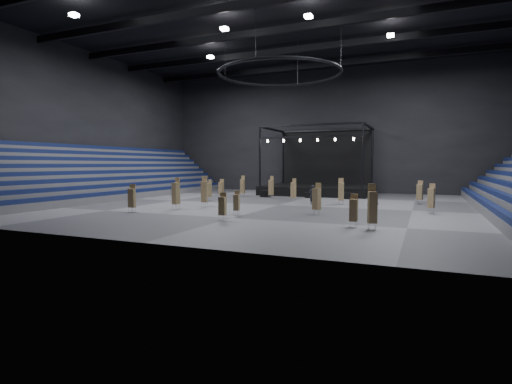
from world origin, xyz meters
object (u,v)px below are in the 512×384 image
at_px(flight_case_mid, 309,195).
at_px(chair_stack_10, 132,198).
at_px(chair_stack_0, 431,198).
at_px(chair_stack_9, 271,187).
at_px(stage, 319,183).
at_px(chair_stack_5, 221,188).
at_px(flight_case_right, 348,196).
at_px(chair_stack_6, 176,193).
at_px(chair_stack_15, 237,202).
at_px(chair_stack_13, 420,192).
at_px(chair_stack_7, 317,198).
at_px(chair_stack_8, 341,191).
at_px(chair_stack_3, 243,186).
at_px(chair_stack_2, 293,190).
at_px(chair_stack_14, 222,206).
at_px(crew_member, 376,203).
at_px(chair_stack_12, 204,191).
at_px(man_center, 313,195).
at_px(chair_stack_11, 209,189).
at_px(chair_stack_1, 354,210).
at_px(flight_case_left, 265,194).
at_px(chair_stack_4, 372,206).

distance_m(flight_case_mid, chair_stack_10, 22.33).
distance_m(chair_stack_0, chair_stack_9, 19.47).
bearing_deg(stage, chair_stack_0, -51.13).
relative_size(stage, chair_stack_5, 6.04).
xyz_separation_m(stage, flight_case_right, (5.21, -6.55, -1.06)).
xyz_separation_m(flight_case_mid, chair_stack_5, (-9.73, -4.37, 0.89)).
relative_size(chair_stack_6, chair_stack_15, 1.48).
distance_m(chair_stack_9, chair_stack_13, 16.61).
xyz_separation_m(chair_stack_7, chair_stack_8, (0.22, 8.97, 0.04)).
height_order(flight_case_mid, chair_stack_3, chair_stack_3).
xyz_separation_m(chair_stack_2, chair_stack_3, (-8.01, 4.00, 0.06)).
bearing_deg(chair_stack_10, chair_stack_15, -5.46).
relative_size(chair_stack_2, chair_stack_14, 1.25).
bearing_deg(chair_stack_7, crew_member, 56.63).
bearing_deg(chair_stack_10, chair_stack_3, 67.25).
height_order(chair_stack_12, man_center, chair_stack_12).
relative_size(stage, crew_member, 8.19).
bearing_deg(chair_stack_3, chair_stack_11, -105.38).
relative_size(flight_case_mid, chair_stack_7, 0.40).
relative_size(chair_stack_0, chair_stack_1, 1.14).
relative_size(flight_case_left, chair_stack_12, 0.42).
bearing_deg(flight_case_left, chair_stack_0, -27.01).
relative_size(chair_stack_1, chair_stack_4, 0.76).
bearing_deg(chair_stack_14, chair_stack_11, 115.29).
distance_m(chair_stack_7, man_center, 8.32).
bearing_deg(chair_stack_1, man_center, 115.05).
relative_size(chair_stack_11, chair_stack_12, 0.81).
bearing_deg(chair_stack_15, crew_member, 20.07).
relative_size(chair_stack_6, chair_stack_10, 1.21).
relative_size(chair_stack_6, chair_stack_7, 1.12).
relative_size(chair_stack_6, chair_stack_9, 1.08).
distance_m(flight_case_mid, chair_stack_4, 23.55).
relative_size(flight_case_right, chair_stack_0, 0.47).
bearing_deg(chair_stack_12, crew_member, -13.33).
bearing_deg(chair_stack_0, chair_stack_1, -97.39).
distance_m(chair_stack_8, chair_stack_13, 8.26).
xyz_separation_m(flight_case_mid, chair_stack_14, (-0.63, -21.32, 0.75)).
height_order(flight_case_left, chair_stack_11, chair_stack_11).
xyz_separation_m(flight_case_mid, chair_stack_9, (-4.14, -2.14, 1.01)).
height_order(chair_stack_2, crew_member, chair_stack_2).
bearing_deg(chair_stack_12, chair_stack_6, -134.75).
bearing_deg(chair_stack_14, flight_case_right, 68.25).
bearing_deg(chair_stack_9, man_center, -28.45).
bearing_deg(chair_stack_1, chair_stack_9, 124.30).
height_order(chair_stack_11, chair_stack_13, chair_stack_13).
relative_size(flight_case_right, chair_stack_14, 0.58).
bearing_deg(chair_stack_8, chair_stack_0, -41.49).
height_order(flight_case_mid, chair_stack_0, chair_stack_0).
bearing_deg(chair_stack_12, chair_stack_9, 59.54).
distance_m(flight_case_mid, chair_stack_11, 12.33).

